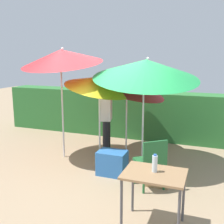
% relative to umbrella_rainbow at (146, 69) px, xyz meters
% --- Properties ---
extents(ground_plane, '(24.00, 24.00, 0.00)m').
position_rel_umbrella_rainbow_xyz_m(ground_plane, '(-0.69, -0.35, -2.00)').
color(ground_plane, '#9E8466').
extents(hedge_row, '(8.00, 0.70, 1.28)m').
position_rel_umbrella_rainbow_xyz_m(hedge_row, '(-0.69, 2.01, -1.36)').
color(hedge_row, '#2D7033').
rests_on(hedge_row, ground_plane).
extents(umbrella_rainbow, '(2.14, 2.13, 2.43)m').
position_rel_umbrella_rainbow_xyz_m(umbrella_rainbow, '(0.00, 0.00, 0.00)').
color(umbrella_rainbow, silver).
rests_on(umbrella_rainbow, ground_plane).
extents(umbrella_orange, '(1.73, 1.75, 2.54)m').
position_rel_umbrella_rainbow_xyz_m(umbrella_orange, '(-1.79, -0.14, 0.23)').
color(umbrella_orange, silver).
rests_on(umbrella_orange, ground_plane).
extents(umbrella_yellow, '(1.52, 1.49, 2.03)m').
position_rel_umbrella_rainbow_xyz_m(umbrella_yellow, '(-0.98, 0.02, -0.30)').
color(umbrella_yellow, silver).
rests_on(umbrella_yellow, ground_plane).
extents(umbrella_navy, '(1.83, 1.81, 2.05)m').
position_rel_umbrella_rainbow_xyz_m(umbrella_navy, '(-0.57, 0.64, -0.35)').
color(umbrella_navy, silver).
rests_on(umbrella_navy, ground_plane).
extents(person_vendor, '(0.30, 0.56, 1.88)m').
position_rel_umbrella_rainbow_xyz_m(person_vendor, '(-0.96, 0.35, -1.06)').
color(person_vendor, black).
rests_on(person_vendor, ground_plane).
extents(chair_plastic, '(0.62, 0.62, 0.89)m').
position_rel_umbrella_rainbow_xyz_m(chair_plastic, '(0.36, -0.95, -1.49)').
color(chair_plastic, '#236633').
rests_on(chair_plastic, ground_plane).
extents(cooler_box, '(0.54, 0.39, 0.46)m').
position_rel_umbrella_rainbow_xyz_m(cooler_box, '(-0.46, -0.63, -1.77)').
color(cooler_box, '#2D6BB7').
rests_on(cooler_box, ground_plane).
extents(crate_cardboard, '(0.41, 0.37, 0.33)m').
position_rel_umbrella_rainbow_xyz_m(crate_cardboard, '(0.45, -0.74, -1.83)').
color(crate_cardboard, '#9E7A4C').
rests_on(crate_cardboard, ground_plane).
extents(folding_table, '(0.80, 0.60, 0.77)m').
position_rel_umbrella_rainbow_xyz_m(folding_table, '(0.62, -2.00, -1.33)').
color(folding_table, '#4C4C51').
rests_on(folding_table, ground_plane).
extents(bottle_water, '(0.07, 0.07, 0.24)m').
position_rel_umbrella_rainbow_xyz_m(bottle_water, '(0.62, -1.96, -1.12)').
color(bottle_water, silver).
rests_on(bottle_water, folding_table).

